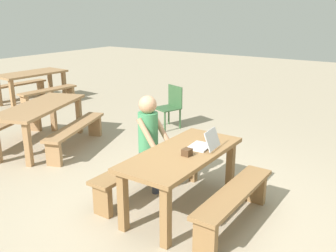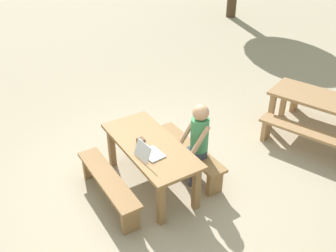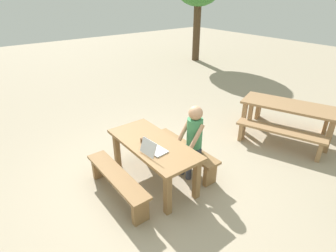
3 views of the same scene
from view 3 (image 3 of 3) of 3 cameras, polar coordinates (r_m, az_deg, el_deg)
name	(u,v)px [view 3 (image 3 of 3)]	position (r m, az deg, el deg)	size (l,w,h in m)	color
ground_plane	(154,180)	(4.72, -3.00, -11.29)	(30.00, 30.00, 0.00)	tan
picnic_table_front	(153,149)	(4.36, -3.19, -4.91)	(1.69, 0.76, 0.74)	olive
bench_near	(117,180)	(4.26, -10.73, -11.21)	(1.50, 0.30, 0.43)	olive
bench_far	(184,151)	(4.88, 3.48, -5.32)	(1.50, 0.30, 0.43)	olive
laptop	(153,149)	(4.02, -3.13, -4.96)	(0.33, 0.34, 0.24)	silver
small_pouch	(145,141)	(4.28, -4.96, -3.13)	(0.10, 0.09, 0.08)	#4C331E
person_seated	(193,136)	(4.49, 5.25, -2.21)	(0.37, 0.39, 1.27)	#333847
picnic_table_mid	(289,109)	(6.29, 24.19, 3.22)	(2.04, 1.37, 0.75)	#9E754C
bench_mid_south	(280,134)	(5.83, 22.53, -1.67)	(1.71, 0.88, 0.43)	#9E754C
bench_mid_north	(291,112)	(7.00, 24.62, 2.67)	(1.71, 0.88, 0.43)	#9E754C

